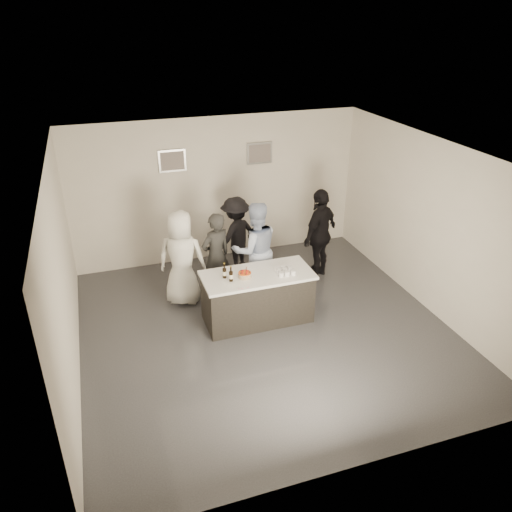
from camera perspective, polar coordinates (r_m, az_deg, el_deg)
name	(u,v)px	position (r m, az deg, el deg)	size (l,w,h in m)	color
floor	(265,329)	(8.53, 1.07, -8.36)	(6.00, 6.00, 0.00)	#3D3D42
ceiling	(267,155)	(7.24, 1.28, 11.48)	(6.00, 6.00, 0.00)	white
wall_back	(218,190)	(10.43, -4.39, 7.57)	(6.00, 0.04, 3.00)	silver
wall_front	(362,368)	(5.47, 11.97, -12.40)	(6.00, 0.04, 3.00)	silver
wall_left	(63,279)	(7.43, -21.23, -2.50)	(0.04, 6.00, 3.00)	silver
wall_right	(430,226)	(9.14, 19.22, 3.30)	(0.04, 6.00, 3.00)	silver
picture_left	(172,161)	(10.03, -9.55, 10.69)	(0.54, 0.04, 0.44)	#B2B2B7
picture_right	(259,153)	(10.45, 0.40, 11.68)	(0.54, 0.04, 0.44)	#B2B2B7
bar_counter	(257,297)	(8.54, 0.16, -4.71)	(1.86, 0.86, 0.90)	white
cake	(245,275)	(8.20, -1.30, -2.21)	(0.21, 0.21, 0.08)	#EB5918
beer_bottle_a	(224,271)	(8.16, -3.63, -1.69)	(0.07, 0.07, 0.26)	black
beer_bottle_b	(231,274)	(8.05, -2.88, -2.06)	(0.07, 0.07, 0.26)	black
tumbler_cluster	(285,271)	(8.35, 3.32, -1.67)	(0.30, 0.30, 0.08)	#C37C12
candles	(245,287)	(7.94, -1.28, -3.54)	(0.24, 0.08, 0.01)	pink
person_main_black	(216,256)	(9.08, -4.59, -0.02)	(0.61, 0.40, 1.67)	#282828
person_main_blue	(255,250)	(9.10, -0.09, 0.71)	(0.89, 0.69, 1.83)	#A8B8DC
person_guest_left	(182,258)	(8.96, -8.47, -0.26)	(0.86, 0.56, 1.77)	white
person_guest_right	(320,234)	(9.82, 7.31, 2.52)	(1.07, 0.45, 1.83)	black
person_guest_back	(236,235)	(9.97, -2.30, 2.37)	(1.03, 0.59, 1.60)	black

